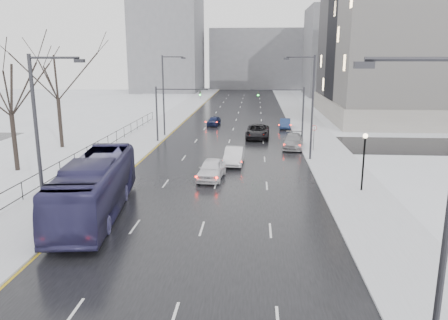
% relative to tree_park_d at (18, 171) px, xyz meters
% --- Properties ---
extents(road, '(16.00, 150.00, 0.04)m').
position_rel_tree_park_d_xyz_m(road, '(17.80, 26.00, 0.02)').
color(road, black).
rests_on(road, ground).
extents(cross_road, '(130.00, 10.00, 0.04)m').
position_rel_tree_park_d_xyz_m(cross_road, '(17.80, 14.00, 0.02)').
color(cross_road, black).
rests_on(cross_road, ground).
extents(sidewalk_left, '(5.00, 150.00, 0.16)m').
position_rel_tree_park_d_xyz_m(sidewalk_left, '(7.30, 26.00, 0.08)').
color(sidewalk_left, silver).
rests_on(sidewalk_left, ground).
extents(sidewalk_right, '(5.00, 150.00, 0.16)m').
position_rel_tree_park_d_xyz_m(sidewalk_right, '(28.30, 26.00, 0.08)').
color(sidewalk_right, silver).
rests_on(sidewalk_right, ground).
extents(park_strip, '(14.00, 150.00, 0.12)m').
position_rel_tree_park_d_xyz_m(park_strip, '(-2.20, 26.00, 0.06)').
color(park_strip, white).
rests_on(park_strip, ground).
extents(tree_park_d, '(8.75, 8.75, 12.50)m').
position_rel_tree_park_d_xyz_m(tree_park_d, '(0.00, 0.00, 0.00)').
color(tree_park_d, black).
rests_on(tree_park_d, ground).
extents(tree_park_e, '(9.45, 9.45, 13.50)m').
position_rel_tree_park_d_xyz_m(tree_park_e, '(-0.40, 10.00, 0.00)').
color(tree_park_e, black).
rests_on(tree_park_e, ground).
extents(iron_fence, '(0.06, 70.00, 1.30)m').
position_rel_tree_park_d_xyz_m(iron_fence, '(4.80, -4.00, 0.91)').
color(iron_fence, black).
rests_on(iron_fence, sidewalk_left).
extents(streetlight_r_near, '(2.95, 0.25, 10.00)m').
position_rel_tree_park_d_xyz_m(streetlight_r_near, '(25.97, -24.00, 5.62)').
color(streetlight_r_near, '#2D2D33').
rests_on(streetlight_r_near, ground).
extents(streetlight_r_mid, '(2.95, 0.25, 10.00)m').
position_rel_tree_park_d_xyz_m(streetlight_r_mid, '(25.97, 6.00, 5.62)').
color(streetlight_r_mid, '#2D2D33').
rests_on(streetlight_r_mid, ground).
extents(streetlight_l_near, '(2.95, 0.25, 10.00)m').
position_rel_tree_park_d_xyz_m(streetlight_l_near, '(9.63, -14.00, 5.62)').
color(streetlight_l_near, '#2D2D33').
rests_on(streetlight_l_near, ground).
extents(streetlight_l_far, '(2.95, 0.25, 10.00)m').
position_rel_tree_park_d_xyz_m(streetlight_l_far, '(9.63, 18.00, 5.62)').
color(streetlight_l_far, '#2D2D33').
rests_on(streetlight_l_far, ground).
extents(lamppost_r_mid, '(0.36, 0.36, 4.28)m').
position_rel_tree_park_d_xyz_m(lamppost_r_mid, '(28.80, -4.00, 2.94)').
color(lamppost_r_mid, black).
rests_on(lamppost_r_mid, sidewalk_right).
extents(mast_signal_right, '(6.10, 0.33, 6.50)m').
position_rel_tree_park_d_xyz_m(mast_signal_right, '(25.13, 14.00, 4.11)').
color(mast_signal_right, '#2D2D33').
rests_on(mast_signal_right, ground).
extents(mast_signal_left, '(6.10, 0.33, 6.50)m').
position_rel_tree_park_d_xyz_m(mast_signal_left, '(10.47, 14.00, 4.11)').
color(mast_signal_left, '#2D2D33').
rests_on(mast_signal_left, ground).
extents(no_uturn_sign, '(0.60, 0.06, 2.70)m').
position_rel_tree_park_d_xyz_m(no_uturn_sign, '(27.00, 10.00, 2.30)').
color(no_uturn_sign, '#2D2D33').
rests_on(no_uturn_sign, sidewalk_right).
extents(bldg_far_right, '(24.00, 20.00, 22.00)m').
position_rel_tree_park_d_xyz_m(bldg_far_right, '(45.80, 81.00, 11.00)').
color(bldg_far_right, slate).
rests_on(bldg_far_right, ground).
extents(bldg_far_left, '(18.00, 22.00, 28.00)m').
position_rel_tree_park_d_xyz_m(bldg_far_left, '(-4.20, 91.00, 14.00)').
color(bldg_far_left, slate).
rests_on(bldg_far_left, ground).
extents(bldg_far_center, '(30.00, 18.00, 18.00)m').
position_rel_tree_park_d_xyz_m(bldg_far_center, '(21.80, 106.00, 9.00)').
color(bldg_far_center, slate).
rests_on(bldg_far_center, ground).
extents(bus, '(4.63, 13.30, 3.63)m').
position_rel_tree_park_d_xyz_m(bus, '(10.80, -10.02, 1.85)').
color(bus, navy).
rests_on(bus, road).
extents(sedan_center_near, '(2.28, 4.91, 1.63)m').
position_rel_tree_park_d_xyz_m(sedan_center_near, '(17.30, -1.28, 0.85)').
color(sedan_center_near, white).
rests_on(sedan_center_near, road).
extents(sedan_right_near, '(1.84, 4.83, 1.57)m').
position_rel_tree_park_d_xyz_m(sedan_right_near, '(18.90, 3.92, 0.83)').
color(sedan_right_near, silver).
rests_on(sedan_right_near, road).
extents(sedan_right_cross, '(3.06, 6.12, 1.66)m').
position_rel_tree_park_d_xyz_m(sedan_right_cross, '(21.14, 17.35, 0.87)').
color(sedan_right_cross, black).
rests_on(sedan_right_cross, road).
extents(sedan_right_far, '(2.81, 5.53, 1.54)m').
position_rel_tree_park_d_xyz_m(sedan_right_far, '(25.00, 11.67, 0.81)').
color(sedan_right_far, gray).
rests_on(sedan_right_far, road).
extents(sedan_center_far, '(1.97, 4.05, 1.33)m').
position_rel_tree_park_d_xyz_m(sedan_center_far, '(14.80, 27.10, 0.71)').
color(sedan_center_far, '#171F46').
rests_on(sedan_center_far, road).
extents(sedan_right_distant, '(1.75, 4.18, 1.34)m').
position_rel_tree_park_d_xyz_m(sedan_right_distant, '(25.00, 25.19, 0.71)').
color(sedan_right_distant, navy).
rests_on(sedan_right_distant, road).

